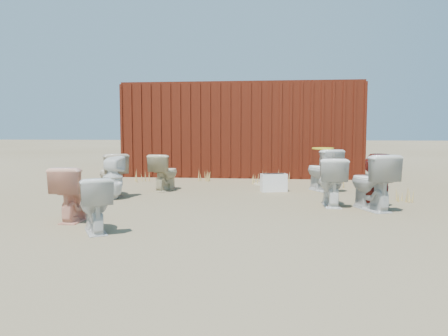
# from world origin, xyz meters

# --- Properties ---
(ground) EXTENTS (100.00, 100.00, 0.00)m
(ground) POSITION_xyz_m (0.00, 0.00, 0.00)
(ground) COLOR brown
(ground) RESTS_ON ground
(shipping_container) EXTENTS (6.00, 2.40, 2.40)m
(shipping_container) POSITION_xyz_m (0.00, 5.20, 1.20)
(shipping_container) COLOR #44150B
(shipping_container) RESTS_ON ground
(toilet_front_a) EXTENTS (0.63, 0.73, 0.65)m
(toilet_front_a) POSITION_xyz_m (-1.23, -1.93, 0.33)
(toilet_front_a) COLOR silver
(toilet_front_a) RESTS_ON ground
(toilet_front_pink) EXTENTS (0.41, 0.71, 0.72)m
(toilet_front_pink) POSITION_xyz_m (-1.75, -1.32, 0.36)
(toilet_front_pink) COLOR #F8AC8F
(toilet_front_pink) RESTS_ON ground
(toilet_front_c) EXTENTS (0.44, 0.75, 0.76)m
(toilet_front_c) POSITION_xyz_m (1.74, 0.22, 0.38)
(toilet_front_c) COLOR white
(toilet_front_c) RESTS_ON ground
(toilet_front_maroon) EXTENTS (0.51, 0.51, 0.83)m
(toilet_front_maroon) POSITION_xyz_m (2.37, 0.00, 0.42)
(toilet_front_maroon) COLOR #601510
(toilet_front_maroon) RESTS_ON ground
(toilet_front_e) EXTENTS (0.73, 0.93, 0.84)m
(toilet_front_e) POSITION_xyz_m (2.29, -0.07, 0.42)
(toilet_front_e) COLOR silver
(toilet_front_e) RESTS_ON ground
(toilet_back_a) EXTENTS (0.37, 0.38, 0.75)m
(toilet_back_a) POSITION_xyz_m (-1.91, 0.45, 0.38)
(toilet_back_a) COLOR white
(toilet_back_a) RESTS_ON ground
(toilet_back_beige_left) EXTENTS (0.80, 0.87, 0.77)m
(toilet_back_beige_left) POSITION_xyz_m (-2.09, 0.88, 0.39)
(toilet_back_beige_left) COLOR #C3AD8F
(toilet_back_beige_left) RESTS_ON ground
(toilet_back_beige_right) EXTENTS (0.56, 0.78, 0.72)m
(toilet_back_beige_right) POSITION_xyz_m (-1.30, 1.67, 0.36)
(toilet_back_beige_right) COLOR beige
(toilet_back_beige_right) RESTS_ON ground
(toilet_back_yellowlid) EXTENTS (0.78, 0.93, 0.83)m
(toilet_back_yellowlid) POSITION_xyz_m (1.79, 1.92, 0.41)
(toilet_back_yellowlid) COLOR silver
(toilet_back_yellowlid) RESTS_ON ground
(toilet_back_e) EXTENTS (0.31, 0.31, 0.64)m
(toilet_back_e) POSITION_xyz_m (1.92, 2.44, 0.32)
(toilet_back_e) COLOR silver
(toilet_back_e) RESTS_ON ground
(yellow_lid) EXTENTS (0.42, 0.52, 0.02)m
(yellow_lid) POSITION_xyz_m (1.79, 1.92, 0.84)
(yellow_lid) COLOR yellow
(yellow_lid) RESTS_ON toilet_back_yellowlid
(loose_tank) EXTENTS (0.54, 0.33, 0.35)m
(loose_tank) POSITION_xyz_m (0.85, 1.75, 0.17)
(loose_tank) COLOR white
(loose_tank) RESTS_ON ground
(loose_lid_near) EXTENTS (0.46, 0.55, 0.02)m
(loose_lid_near) POSITION_xyz_m (0.59, 2.87, 0.01)
(loose_lid_near) COLOR #C6B88F
(loose_lid_near) RESTS_ON ground
(loose_lid_far) EXTENTS (0.59, 0.58, 0.02)m
(loose_lid_far) POSITION_xyz_m (-3.20, 2.75, 0.01)
(loose_lid_far) COLOR #C9BB92
(loose_lid_far) RESTS_ON ground
(weed_clump_a) EXTENTS (0.36, 0.36, 0.27)m
(weed_clump_a) POSITION_xyz_m (-2.22, 3.01, 0.13)
(weed_clump_a) COLOR #AD9045
(weed_clump_a) RESTS_ON ground
(weed_clump_b) EXTENTS (0.32, 0.32, 0.27)m
(weed_clump_b) POSITION_xyz_m (0.54, 2.95, 0.14)
(weed_clump_b) COLOR #AD9045
(weed_clump_b) RESTS_ON ground
(weed_clump_c) EXTENTS (0.36, 0.36, 0.28)m
(weed_clump_c) POSITION_xyz_m (2.20, 2.51, 0.14)
(weed_clump_c) COLOR #AD9045
(weed_clump_c) RESTS_ON ground
(weed_clump_d) EXTENTS (0.30, 0.30, 0.26)m
(weed_clump_d) POSITION_xyz_m (-0.78, 3.39, 0.13)
(weed_clump_d) COLOR #AD9045
(weed_clump_d) RESTS_ON ground
(weed_clump_e) EXTENTS (0.34, 0.34, 0.26)m
(weed_clump_e) POSITION_xyz_m (1.08, 3.50, 0.13)
(weed_clump_e) COLOR #AD9045
(weed_clump_e) RESTS_ON ground
(weed_clump_f) EXTENTS (0.28, 0.28, 0.21)m
(weed_clump_f) POSITION_xyz_m (2.99, 0.73, 0.11)
(weed_clump_f) COLOR #AD9045
(weed_clump_f) RESTS_ON ground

